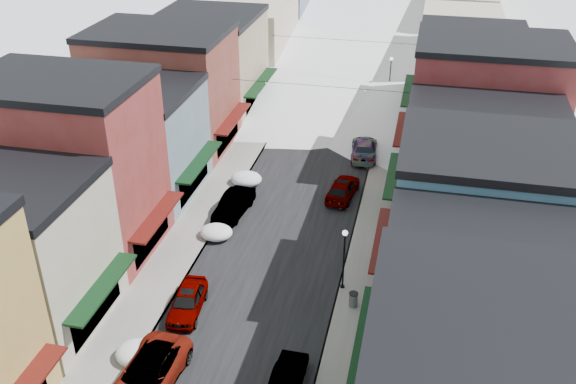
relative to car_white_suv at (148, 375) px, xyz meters
The scene contains 32 objects.
road 51.25m from the car_white_suv, 86.08° to the left, with size 10.00×160.00×0.01m, color black.
sidewalk_left 51.23m from the car_white_suv, 93.47° to the left, with size 3.20×160.00×0.15m, color gray.
sidewalk_right 52.12m from the car_white_suv, 78.83° to the left, with size 3.20×160.00×0.15m, color gray.
curb_left 51.16m from the car_white_suv, 91.74° to the left, with size 0.10×160.00×0.15m, color slate.
curb_right 51.84m from the car_white_suv, 80.51° to the left, with size 0.10×160.00×0.15m, color slate.
bldg_l_cream 11.06m from the car_white_suv, 159.49° to the left, with size 11.30×8.20×9.50m.
bldg_l_brick_near 16.38m from the car_white_suv, 131.24° to the left, with size 12.30×8.20×12.50m.
bldg_l_grayblue 22.63m from the car_white_suv, 115.71° to the left, with size 11.30×9.20×9.00m.
bldg_l_brick_far 31.37m from the car_white_suv, 110.16° to the left, with size 13.30×9.20×11.00m.
bldg_l_tan 40.52m from the car_white_suv, 103.91° to the left, with size 11.30×11.20×10.00m.
bldg_r_green 17.42m from the car_white_suv, 10.61° to the left, with size 11.30×9.20×9.50m.
bldg_r_blue 21.10m from the car_white_suv, 36.00° to the left, with size 11.30×9.20×10.50m.
bldg_r_cream 27.48m from the car_white_suv, 50.86° to the left, with size 12.30×9.20×9.00m.
bldg_r_brick_far 35.28m from the car_white_suv, 59.57° to the left, with size 13.30×9.20×11.50m.
bldg_r_tan 43.63m from the car_white_suv, 67.41° to the left, with size 11.30×11.20×9.50m.
distant_blocks 74.28m from the car_white_suv, 87.30° to the left, with size 34.00×55.00×8.00m.
overhead_cables 39.15m from the car_white_suv, 84.82° to the left, with size 16.40×15.04×0.04m.
car_white_suv is the anchor object (origin of this frame).
car_silver_sedan 6.35m from the car_white_suv, 91.69° to the left, with size 1.82×4.53×1.54m, color gray.
car_dark_hatch 18.12m from the car_white_suv, 92.53° to the left, with size 1.75×5.02×1.66m, color black.
car_silver_wagon 41.93m from the car_white_suv, 90.09° to the left, with size 1.86×4.57×1.33m, color gray.
car_green_sedan 7.34m from the car_white_suv, 11.89° to the left, with size 1.50×4.30×1.42m, color black.
car_gray_suv 23.64m from the car_white_suv, 72.78° to the left, with size 1.95×4.85×1.65m, color gray.
car_black_sedan 31.46m from the car_white_suv, 75.65° to the left, with size 2.29×5.64×1.64m, color black.
car_lane_silver 51.11m from the car_white_suv, 88.36° to the left, with size 1.72×4.28×1.46m, color #9CA0A4.
car_lane_white 57.65m from the car_white_suv, 85.46° to the left, with size 2.57×5.58×1.55m, color white.
trash_can 13.16m from the car_white_suv, 42.55° to the left, with size 0.58×0.58×0.99m.
streetlamp_near 13.93m from the car_white_suv, 50.47° to the left, with size 0.36×0.36×4.33m.
streetlamp_far 46.99m from the car_white_suv, 79.32° to the left, with size 0.37×0.37×4.48m.
snow_pile_near 2.31m from the car_white_suv, 127.26° to the left, with size 2.52×2.75×1.07m.
snow_pile_mid 14.70m from the car_white_suv, 94.06° to the left, with size 2.40×2.68×1.02m.
snow_pile_far 23.04m from the car_white_suv, 92.89° to the left, with size 2.62×2.82×1.11m.
Camera 1 is at (9.13, -13.65, 25.71)m, focal length 40.00 mm.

